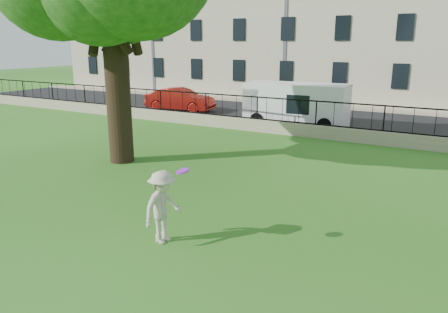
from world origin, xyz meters
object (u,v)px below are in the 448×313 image
Objects in this scene: frisbee at (183,171)px; red_sedan at (180,100)px; man at (163,207)px; white_van at (296,105)px.

frisbee reaches higher than red_sedan.
man is at bearing -153.51° from red_sedan.
frisbee is 19.53m from red_sedan.
frisbee is at bearing -96.72° from man.
white_van is at bearing -104.89° from red_sedan.
white_van is (8.22, -1.00, 0.38)m from red_sedan.
red_sedan is 8.29m from white_van.
man is 1.17m from frisbee.
white_van reaches higher than man.
man is 6.11× the size of frisbee.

